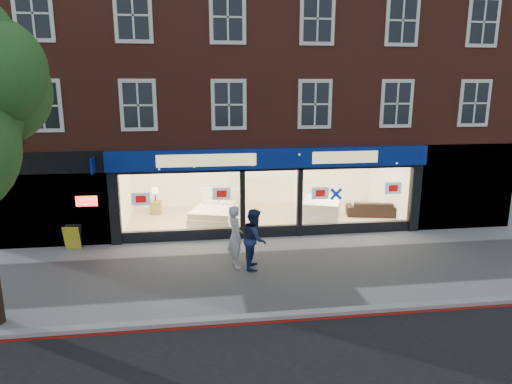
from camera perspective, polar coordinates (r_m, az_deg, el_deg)
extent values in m
plane|color=gray|center=(14.11, 4.01, -9.55)|extent=(120.00, 120.00, 0.00)
cube|color=#8C0A07|center=(11.39, 7.32, -15.50)|extent=(60.00, 0.10, 0.01)
cube|color=gray|center=(11.54, 7.06, -14.80)|extent=(60.00, 0.25, 0.12)
cube|color=tan|center=(18.96, 0.77, -3.30)|extent=(11.00, 4.50, 0.10)
cube|color=maroon|center=(19.93, 0.04, 16.71)|extent=(19.00, 8.00, 6.70)
cube|color=navy|center=(16.03, 2.07, 4.25)|extent=(11.40, 0.28, 0.70)
cube|color=black|center=(16.87, 1.88, -4.91)|extent=(11.00, 0.18, 0.40)
cube|color=black|center=(16.53, -17.22, -1.92)|extent=(0.35, 0.30, 2.60)
cube|color=black|center=(18.27, 19.19, -0.64)|extent=(0.35, 0.30, 2.60)
cube|color=white|center=(16.22, -9.43, -1.23)|extent=(4.20, 0.02, 2.10)
cube|color=white|center=(17.29, 12.64, -0.47)|extent=(4.20, 0.02, 2.10)
cube|color=white|center=(16.76, 1.81, -1.64)|extent=(1.80, 0.02, 2.10)
cube|color=silver|center=(20.82, -0.15, 1.76)|extent=(11.00, 0.20, 2.60)
cube|color=#FFEAC6|center=(18.39, 0.79, 4.33)|extent=(11.00, 4.50, 0.12)
cube|color=black|center=(17.16, -24.10, -0.74)|extent=(3.80, 0.60, 3.30)
cube|color=#FF140C|center=(16.54, -20.42, -1.08)|extent=(0.70, 0.04, 0.35)
cube|color=black|center=(19.30, 24.37, 0.69)|extent=(4.00, 0.40, 3.30)
cube|color=white|center=(18.24, -5.23, -3.31)|extent=(2.20, 2.38, 0.34)
cube|color=white|center=(18.16, -5.25, -2.42)|extent=(2.11, 2.29, 0.24)
cube|color=white|center=(19.09, -4.40, -1.24)|extent=(1.69, 0.67, 1.17)
cube|color=white|center=(18.87, -5.74, -1.27)|extent=(0.70, 0.50, 0.12)
cube|color=white|center=(18.68, -3.59, -1.38)|extent=(0.70, 0.50, 0.12)
cube|color=olive|center=(19.84, -12.41, -1.89)|extent=(0.48, 0.48, 0.55)
cube|color=silver|center=(19.15, 8.13, -2.73)|extent=(2.01, 2.23, 0.24)
cube|color=silver|center=(19.09, 8.16, -2.04)|extent=(2.01, 2.23, 0.24)
cube|color=silver|center=(19.03, 8.18, -1.34)|extent=(2.01, 2.23, 0.24)
imported|color=black|center=(19.73, 14.27, -1.99)|extent=(2.22, 1.24, 0.61)
cube|color=gold|center=(16.74, -21.95, -5.26)|extent=(0.59, 0.42, 0.84)
imported|color=#B1B5B9|center=(13.95, -2.61, -5.57)|extent=(0.59, 0.78, 1.93)
imported|color=#1B254C|center=(13.85, -0.14, -5.85)|extent=(0.86, 1.02, 1.85)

